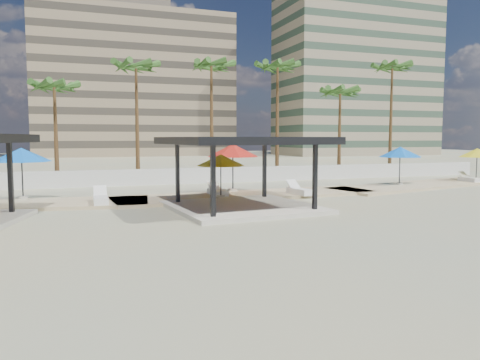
% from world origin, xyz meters
% --- Properties ---
extents(ground, '(200.00, 200.00, 0.00)m').
position_xyz_m(ground, '(0.00, 0.00, 0.00)').
color(ground, tan).
rests_on(ground, ground).
extents(promenade, '(44.45, 7.97, 0.24)m').
position_xyz_m(promenade, '(2.00, 7.67, 0.06)').
color(promenade, '#C6B284').
rests_on(promenade, ground).
extents(boundary_wall, '(56.00, 0.30, 1.20)m').
position_xyz_m(boundary_wall, '(0.00, 16.00, 0.60)').
color(boundary_wall, silver).
rests_on(boundary_wall, ground).
extents(building_mid, '(38.00, 16.00, 30.40)m').
position_xyz_m(building_mid, '(4.00, 78.00, 14.27)').
color(building_mid, '#847259').
rests_on(building_mid, ground).
extents(building_east, '(32.00, 15.00, 36.40)m').
position_xyz_m(building_east, '(48.00, 66.00, 17.27)').
color(building_east, gray).
rests_on(building_east, ground).
extents(pavilion_central, '(7.58, 7.58, 3.55)m').
position_xyz_m(pavilion_central, '(-0.03, 2.49, 2.12)').
color(pavilion_central, beige).
rests_on(pavilion_central, ground).
extents(umbrella_a, '(3.54, 3.54, 2.79)m').
position_xyz_m(umbrella_a, '(-10.49, 9.20, 2.57)').
color(umbrella_a, beige).
rests_on(umbrella_a, promenade).
extents(umbrella_b, '(3.35, 3.35, 2.42)m').
position_xyz_m(umbrella_b, '(-0.03, 6.09, 2.26)').
color(umbrella_b, beige).
rests_on(umbrella_b, promenade).
extents(umbrella_c, '(3.60, 3.60, 2.96)m').
position_xyz_m(umbrella_c, '(1.61, 8.81, 2.72)').
color(umbrella_c, beige).
rests_on(umbrella_c, promenade).
extents(umbrella_d, '(3.91, 3.91, 2.69)m').
position_xyz_m(umbrella_d, '(14.18, 8.70, 2.50)').
color(umbrella_d, beige).
rests_on(umbrella_d, promenade).
extents(umbrella_e, '(3.76, 3.76, 2.52)m').
position_xyz_m(umbrella_e, '(21.83, 9.20, 2.35)').
color(umbrella_e, beige).
rests_on(umbrella_e, promenade).
extents(lounger_a, '(0.75, 2.15, 0.81)m').
position_xyz_m(lounger_a, '(-6.55, 5.85, 0.37)').
color(lounger_a, white).
rests_on(lounger_a, promenade).
extents(lounger_b, '(0.79, 2.05, 0.76)m').
position_xyz_m(lounger_b, '(0.07, 7.10, 0.36)').
color(lounger_b, white).
rests_on(lounger_b, promenade).
extents(lounger_c, '(0.90, 2.16, 0.79)m').
position_xyz_m(lounger_c, '(4.77, 5.85, 0.37)').
color(lounger_c, white).
rests_on(lounger_c, promenade).
extents(lounger_d, '(0.75, 1.95, 0.72)m').
position_xyz_m(lounger_d, '(20.75, 8.84, 0.35)').
color(lounger_d, white).
rests_on(lounger_d, promenade).
extents(palm_c, '(3.00, 3.00, 8.07)m').
position_xyz_m(palm_c, '(-9.00, 18.10, 6.98)').
color(palm_c, brown).
rests_on(palm_c, ground).
extents(palm_d, '(3.00, 3.00, 9.92)m').
position_xyz_m(palm_d, '(-3.00, 18.90, 8.72)').
color(palm_d, brown).
rests_on(palm_d, ground).
extents(palm_e, '(3.00, 3.00, 10.21)m').
position_xyz_m(palm_e, '(3.00, 18.40, 8.99)').
color(palm_e, brown).
rests_on(palm_e, ground).
extents(palm_f, '(3.00, 3.00, 10.47)m').
position_xyz_m(palm_f, '(9.00, 18.60, 9.23)').
color(palm_f, brown).
rests_on(palm_f, ground).
extents(palm_g, '(3.00, 3.00, 8.45)m').
position_xyz_m(palm_g, '(15.00, 18.20, 7.34)').
color(palm_g, brown).
rests_on(palm_g, ground).
extents(palm_h, '(3.00, 3.00, 11.05)m').
position_xyz_m(palm_h, '(21.00, 18.80, 9.77)').
color(palm_h, brown).
rests_on(palm_h, ground).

